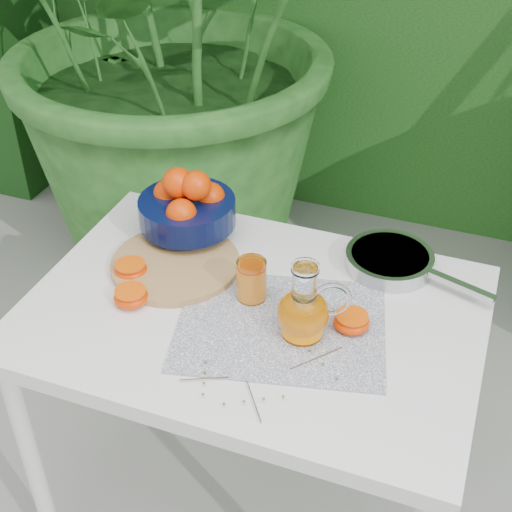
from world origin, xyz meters
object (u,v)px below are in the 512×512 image
at_px(juice_pitcher, 304,311).
at_px(fruit_bowl, 187,206).
at_px(cutting_board, 176,264).
at_px(white_table, 253,336).
at_px(saute_pan, 391,260).

bearing_deg(juice_pitcher, fruit_bowl, 146.23).
distance_m(cutting_board, fruit_bowl, 0.16).
xyz_separation_m(white_table, saute_pan, (0.25, 0.26, 0.10)).
bearing_deg(white_table, fruit_bowl, 139.92).
bearing_deg(juice_pitcher, saute_pan, 67.86).
bearing_deg(cutting_board, juice_pitcher, -18.59).
bearing_deg(fruit_bowl, saute_pan, 4.83).
relative_size(white_table, saute_pan, 2.61).
relative_size(fruit_bowl, saute_pan, 0.75).
distance_m(white_table, cutting_board, 0.26).
height_order(white_table, juice_pitcher, juice_pitcher).
relative_size(cutting_board, saute_pan, 0.80).
bearing_deg(saute_pan, white_table, -134.44).
bearing_deg(white_table, juice_pitcher, -18.27).
xyz_separation_m(white_table, fruit_bowl, (-0.25, 0.21, 0.17)).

